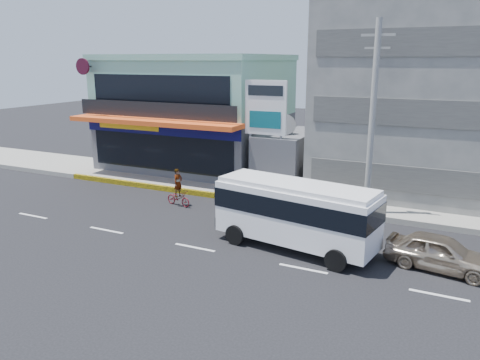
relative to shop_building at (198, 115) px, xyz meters
name	(u,v)px	position (x,y,z in m)	size (l,w,h in m)	color
ground	(195,248)	(8.00, -13.95, -4.00)	(120.00, 120.00, 0.00)	black
sidewalk	(355,202)	(13.00, -4.45, -3.85)	(70.00, 5.00, 0.30)	gray
shop_building	(198,115)	(0.00, 0.00, 0.00)	(12.40, 11.70, 8.00)	#4F4F54
concrete_building	(466,78)	(18.00, 1.05, 3.00)	(16.00, 12.00, 14.00)	gray
gap_structure	(288,158)	(8.00, -1.95, -2.25)	(3.00, 6.00, 3.50)	#4F4F54
satellite_dish	(284,133)	(8.00, -2.95, -0.42)	(1.50, 1.50, 0.15)	slate
billboard	(266,114)	(7.50, -4.75, 0.93)	(2.60, 0.18, 6.90)	gray
utility_pole_near	(372,120)	(14.00, -6.55, 1.15)	(1.60, 0.30, 10.00)	#999993
minibus	(296,210)	(12.00, -12.11, -2.23)	(7.36, 3.38, 2.97)	white
sedan	(441,253)	(17.87, -11.66, -3.29)	(1.68, 4.18, 1.42)	#C2AF94
motorcycle_rider	(178,194)	(4.00, -9.05, -3.29)	(1.75, 0.90, 2.14)	#520B13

